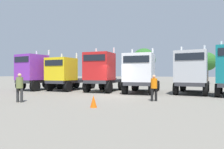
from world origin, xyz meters
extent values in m
plane|color=slate|center=(0.00, 0.00, 0.00)|extent=(200.00, 200.00, 0.00)
cube|color=#333338|center=(-9.16, 3.14, 0.95)|extent=(3.16, 6.03, 0.30)
cube|color=purple|center=(-9.44, 1.52, 2.38)|extent=(2.78, 2.82, 2.57)
cube|color=black|center=(-9.65, 0.29, 3.15)|extent=(2.08, 0.40, 0.55)
cylinder|color=silver|center=(-8.27, 2.71, 2.68)|extent=(0.21, 0.21, 3.17)
cylinder|color=silver|center=(-10.14, 3.03, 2.68)|extent=(0.21, 0.21, 3.17)
cylinder|color=#333338|center=(-8.94, 4.39, 1.16)|extent=(1.27, 1.27, 0.12)
cylinder|color=black|center=(-8.45, 0.81, 0.52)|extent=(0.53, 1.09, 1.05)
cylinder|color=black|center=(-10.61, 1.19, 0.52)|extent=(0.53, 1.09, 1.05)
cylinder|color=black|center=(-7.85, 4.20, 0.52)|extent=(0.53, 1.09, 1.05)
cylinder|color=black|center=(-10.02, 4.58, 0.52)|extent=(0.53, 1.09, 1.05)
cylinder|color=black|center=(-7.66, 5.29, 0.52)|extent=(0.53, 1.09, 1.05)
cylinder|color=black|center=(-9.83, 5.67, 0.52)|extent=(0.53, 1.09, 1.05)
cube|color=#333338|center=(-6.06, 3.76, 0.93)|extent=(2.60, 6.04, 0.30)
cube|color=yellow|center=(-6.19, 1.94, 2.19)|extent=(2.55, 2.43, 2.21)
cube|color=black|center=(-6.27, 0.79, 2.77)|extent=(2.10, 0.18, 0.55)
cylinder|color=silver|center=(-5.15, 3.16, 2.49)|extent=(0.19, 0.19, 2.81)
cylinder|color=silver|center=(-7.05, 3.29, 2.49)|extent=(0.19, 0.19, 2.81)
cylinder|color=#333338|center=(-5.97, 5.05, 1.14)|extent=(1.17, 1.17, 0.12)
cylinder|color=black|center=(-5.12, 1.43, 0.52)|extent=(0.42, 1.05, 1.03)
cylinder|color=black|center=(-7.31, 1.59, 0.52)|extent=(0.42, 1.05, 1.03)
cylinder|color=black|center=(-4.87, 5.03, 0.52)|extent=(0.42, 1.05, 1.03)
cylinder|color=black|center=(-7.07, 5.18, 0.52)|extent=(0.42, 1.05, 1.03)
cylinder|color=black|center=(-4.79, 6.13, 0.52)|extent=(0.42, 1.05, 1.03)
cylinder|color=black|center=(-6.99, 6.28, 0.52)|extent=(0.42, 1.05, 1.03)
cube|color=#333338|center=(-1.98, 3.66, 1.01)|extent=(2.37, 5.81, 0.30)
cube|color=red|center=(-2.03, 1.90, 2.41)|extent=(2.47, 2.29, 2.51)
cube|color=black|center=(-2.06, 0.77, 3.14)|extent=(2.10, 0.10, 0.55)
cylinder|color=silver|center=(-1.04, 3.13, 2.71)|extent=(0.19, 0.19, 3.11)
cylinder|color=silver|center=(-2.94, 3.19, 2.71)|extent=(0.19, 0.19, 3.11)
cylinder|color=#333338|center=(-1.94, 4.92, 1.22)|extent=(1.13, 1.13, 0.12)
cylinder|color=black|center=(-0.94, 1.46, 0.56)|extent=(0.38, 1.12, 1.11)
cylinder|color=black|center=(-3.14, 1.52, 0.56)|extent=(0.38, 1.12, 1.11)
cylinder|color=black|center=(-0.84, 4.90, 0.56)|extent=(0.38, 1.12, 1.11)
cylinder|color=black|center=(-3.04, 4.96, 0.56)|extent=(0.38, 1.12, 1.11)
cylinder|color=black|center=(-0.81, 6.00, 0.56)|extent=(0.38, 1.12, 1.11)
cylinder|color=black|center=(-3.00, 6.06, 0.56)|extent=(0.38, 1.12, 1.11)
cube|color=#333338|center=(1.71, 3.41, 0.91)|extent=(2.28, 5.94, 0.30)
cube|color=white|center=(1.73, 1.73, 2.24)|extent=(2.43, 2.58, 2.36)
cube|color=black|center=(1.75, 0.44, 2.90)|extent=(2.10, 0.07, 0.55)
cylinder|color=silver|center=(2.66, 3.17, 2.54)|extent=(0.18, 0.18, 2.96)
cylinder|color=silver|center=(0.76, 3.14, 2.54)|extent=(0.18, 0.18, 2.96)
cylinder|color=#333338|center=(1.69, 4.71, 1.12)|extent=(1.11, 1.11, 0.12)
cylinder|color=black|center=(2.84, 1.17, 0.51)|extent=(0.36, 1.02, 1.01)
cylinder|color=black|center=(0.64, 1.15, 0.51)|extent=(0.36, 1.02, 1.01)
cylinder|color=black|center=(2.79, 4.78, 0.51)|extent=(0.36, 1.02, 1.01)
cylinder|color=black|center=(0.59, 4.76, 0.51)|extent=(0.36, 1.02, 1.01)
cylinder|color=black|center=(2.78, 5.88, 0.51)|extent=(0.36, 1.02, 1.01)
cylinder|color=black|center=(0.58, 5.85, 0.51)|extent=(0.36, 1.02, 1.01)
cube|color=#333338|center=(6.11, 4.26, 0.91)|extent=(2.98, 6.32, 0.30)
cube|color=#B7BABF|center=(5.87, 2.48, 2.32)|extent=(2.71, 2.79, 2.52)
cube|color=black|center=(5.70, 1.23, 3.05)|extent=(2.09, 0.32, 0.55)
cylinder|color=silver|center=(6.99, 3.74, 2.62)|extent=(0.20, 0.20, 3.12)
cylinder|color=silver|center=(5.11, 3.99, 2.62)|extent=(0.20, 0.20, 3.12)
cylinder|color=#333338|center=(6.28, 5.59, 1.12)|extent=(1.24, 1.24, 0.12)
cylinder|color=black|center=(6.89, 1.80, 0.50)|extent=(0.48, 1.04, 1.01)
cylinder|color=black|center=(4.71, 2.08, 0.50)|extent=(0.48, 1.04, 1.01)
cylinder|color=black|center=(7.39, 5.55, 0.50)|extent=(0.48, 1.04, 1.01)
cylinder|color=black|center=(5.20, 5.84, 0.50)|extent=(0.48, 1.04, 1.01)
cylinder|color=black|center=(7.53, 6.64, 0.50)|extent=(0.48, 1.04, 1.01)
cylinder|color=black|center=(5.35, 6.93, 0.50)|extent=(0.48, 1.04, 1.01)
cylinder|color=silver|center=(8.21, 3.35, 2.73)|extent=(0.21, 0.21, 3.35)
cylinder|color=black|center=(7.68, 1.45, 0.50)|extent=(0.54, 1.05, 1.00)
cylinder|color=black|center=(8.33, 4.72, 0.50)|extent=(0.54, 1.05, 1.00)
cylinder|color=black|center=(8.55, 5.80, 0.50)|extent=(0.54, 1.05, 1.00)
cylinder|color=black|center=(3.41, -2.33, 0.41)|extent=(0.22, 0.22, 0.81)
cylinder|color=black|center=(3.64, -2.17, 0.41)|extent=(0.22, 0.22, 0.81)
cylinder|color=orange|center=(3.53, -2.25, 1.13)|extent=(0.56, 0.56, 0.64)
sphere|color=tan|center=(3.53, -2.25, 1.56)|extent=(0.22, 0.22, 0.22)
cylinder|color=#2F2F2F|center=(-4.26, -5.55, 0.43)|extent=(0.18, 0.18, 0.86)
cylinder|color=#2F2F2F|center=(-3.98, -5.52, 0.43)|extent=(0.18, 0.18, 0.86)
cylinder|color=olive|center=(-4.12, -5.53, 1.20)|extent=(0.44, 0.44, 0.68)
sphere|color=tan|center=(-4.12, -5.53, 1.65)|extent=(0.23, 0.23, 0.23)
cone|color=#F2590C|center=(0.91, -5.70, 0.32)|extent=(0.36, 0.36, 0.63)
cylinder|color=#4C3823|center=(-9.45, 21.67, 1.18)|extent=(0.36, 0.36, 2.37)
sphere|color=#286023|center=(-9.45, 21.67, 3.83)|extent=(3.65, 3.65, 3.65)
cylinder|color=#4C3823|center=(-1.48, 20.91, 1.22)|extent=(0.36, 0.36, 2.45)
sphere|color=#286023|center=(-1.48, 20.91, 4.17)|extent=(4.31, 4.31, 4.31)
cylinder|color=#4C3823|center=(9.06, 21.54, 1.27)|extent=(0.36, 0.36, 2.55)
sphere|color=#286023|center=(9.06, 21.54, 3.76)|extent=(3.02, 3.02, 3.02)
camera|label=1|loc=(5.26, -15.04, 1.76)|focal=31.92mm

